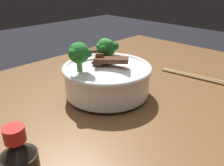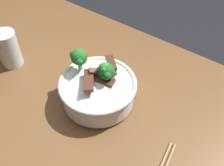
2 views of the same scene
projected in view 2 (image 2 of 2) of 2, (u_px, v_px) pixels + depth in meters
dining_table at (54, 109)px, 0.89m from camera, size 1.43×0.81×0.81m
rice_bowl at (98, 88)px, 0.75m from camera, size 0.21×0.21×0.14m
drinking_glass at (9, 51)px, 0.86m from camera, size 0.07×0.07×0.12m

